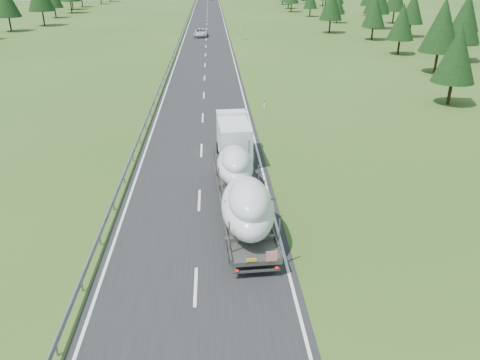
{
  "coord_description": "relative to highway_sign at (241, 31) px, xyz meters",
  "views": [
    {
      "loc": [
        1.04,
        -18.17,
        13.96
      ],
      "look_at": [
        2.6,
        7.97,
        1.86
      ],
      "focal_mm": 35.0,
      "sensor_mm": 36.0,
      "label": 1
    }
  ],
  "objects": [
    {
      "name": "guardrail",
      "position": [
        -12.5,
        19.94,
        -1.21
      ],
      "size": [
        0.1,
        400.0,
        0.76
      ],
      "color": "slate",
      "rests_on": "ground"
    },
    {
      "name": "boat_truck",
      "position": [
        -4.6,
        -71.52,
        0.2
      ],
      "size": [
        3.28,
        18.12,
        3.84
      ],
      "color": "silver",
      "rests_on": "ground"
    },
    {
      "name": "ground",
      "position": [
        -7.2,
        -80.0,
        -1.81
      ],
      "size": [
        400.0,
        400.0,
        0.0
      ],
      "primitive_type": "plane",
      "color": "#324D19",
      "rests_on": "ground"
    },
    {
      "name": "distant_van",
      "position": [
        -8.34,
        5.15,
        -0.99
      ],
      "size": [
        2.94,
        6.01,
        1.64
      ],
      "primitive_type": "imported",
      "rotation": [
        0.0,
        0.0,
        -0.04
      ],
      "color": "silver",
      "rests_on": "ground"
    },
    {
      "name": "road_surface",
      "position": [
        -7.2,
        20.0,
        -1.8
      ],
      "size": [
        10.0,
        400.0,
        0.02
      ],
      "primitive_type": "cube",
      "color": "black",
      "rests_on": "ground"
    },
    {
      "name": "highway_sign",
      "position": [
        0.0,
        0.0,
        0.0
      ],
      "size": [
        0.08,
        0.9,
        2.6
      ],
      "color": "slate",
      "rests_on": "ground"
    },
    {
      "name": "marker_posts",
      "position": [
        -0.7,
        75.0,
        -1.27
      ],
      "size": [
        0.13,
        350.08,
        1.0
      ],
      "color": "silver",
      "rests_on": "ground"
    }
  ]
}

